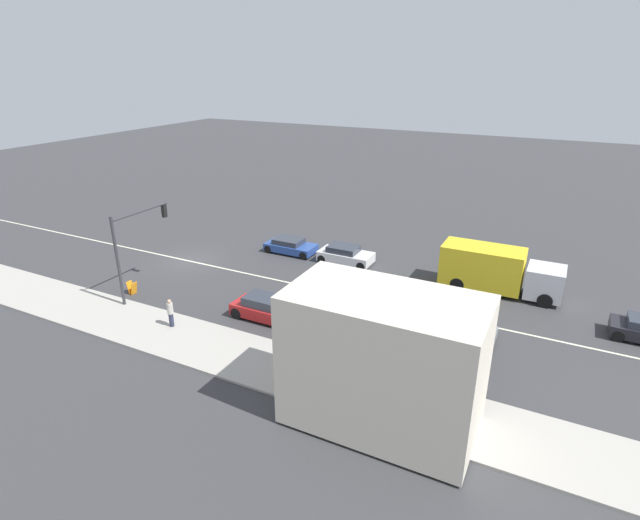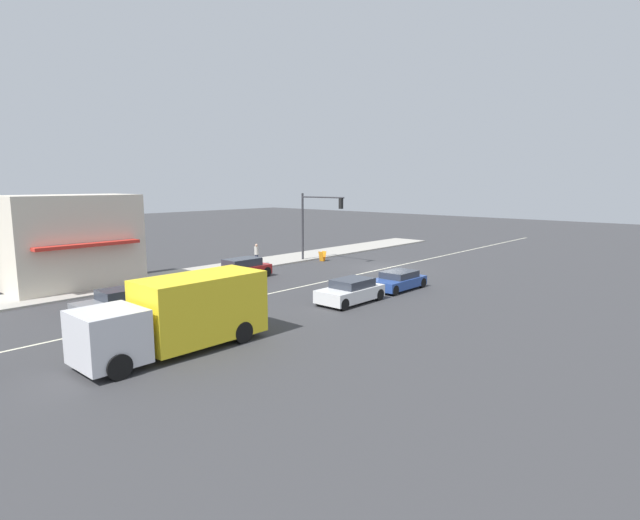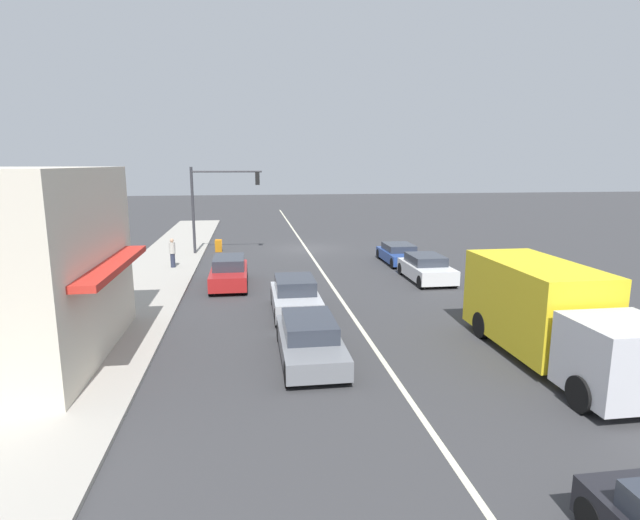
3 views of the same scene
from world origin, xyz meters
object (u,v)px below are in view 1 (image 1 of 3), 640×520
at_px(coupe_blue, 290,246).
at_px(delivery_truck, 496,270).
at_px(sedan_silver, 369,307).
at_px(pedestrian, 170,312).
at_px(suv_grey, 451,327).
at_px(warning_aframe_sign, 132,288).
at_px(traffic_signal_main, 134,239).
at_px(van_white, 345,255).
at_px(hatchback_red, 269,309).

bearing_deg(coupe_blue, delivery_truck, 90.00).
bearing_deg(coupe_blue, sedan_silver, 52.66).
height_order(pedestrian, suv_grey, pedestrian).
bearing_deg(sedan_silver, warning_aframe_sign, -75.33).
bearing_deg(warning_aframe_sign, coupe_blue, 154.24).
bearing_deg(warning_aframe_sign, traffic_signal_main, 86.29).
xyz_separation_m(pedestrian, suv_grey, (-6.11, 14.22, -0.37)).
height_order(traffic_signal_main, pedestrian, traffic_signal_main).
relative_size(traffic_signal_main, coupe_blue, 1.42).
height_order(delivery_truck, suv_grey, delivery_truck).
height_order(coupe_blue, sedan_silver, sedan_silver).
relative_size(traffic_signal_main, suv_grey, 1.25).
bearing_deg(warning_aframe_sign, van_white, 137.80).
xyz_separation_m(traffic_signal_main, delivery_truck, (-11.12, 19.83, -2.43)).
bearing_deg(van_white, sedan_silver, 33.37).
bearing_deg(traffic_signal_main, van_white, 140.44).
bearing_deg(hatchback_red, sedan_silver, 118.80).
distance_m(delivery_truck, suv_grey, 7.33).
distance_m(pedestrian, delivery_truck, 20.30).
bearing_deg(hatchback_red, pedestrian, -52.56).
bearing_deg(suv_grey, van_white, -127.04).
relative_size(pedestrian, hatchback_red, 0.37).
distance_m(hatchback_red, suv_grey, 10.28).
distance_m(delivery_truck, hatchback_red, 14.88).
xyz_separation_m(coupe_blue, sedan_silver, (7.20, 9.44, 0.13)).
xyz_separation_m(warning_aframe_sign, van_white, (-11.07, 10.04, 0.21)).
relative_size(warning_aframe_sign, van_white, 0.21).
relative_size(warning_aframe_sign, delivery_truck, 0.11).
height_order(traffic_signal_main, van_white, traffic_signal_main).
xyz_separation_m(van_white, sedan_silver, (7.20, 4.74, 0.05)).
distance_m(pedestrian, coupe_blue, 13.32).
bearing_deg(coupe_blue, warning_aframe_sign, -25.76).
bearing_deg(sedan_silver, van_white, -146.63).
height_order(pedestrian, sedan_silver, pedestrian).
height_order(suv_grey, coupe_blue, suv_grey).
xyz_separation_m(hatchback_red, van_white, (-10.00, 0.35, -0.04)).
distance_m(delivery_truck, van_white, 10.68).
relative_size(traffic_signal_main, delivery_truck, 0.75).
bearing_deg(van_white, pedestrian, -19.36).
bearing_deg(delivery_truck, van_white, -90.00).
bearing_deg(delivery_truck, sedan_silver, -39.34).
height_order(pedestrian, van_white, pedestrian).
distance_m(warning_aframe_sign, suv_grey, 19.96).
bearing_deg(delivery_truck, warning_aframe_sign, -61.84).
bearing_deg(hatchback_red, suv_grey, 105.81).
relative_size(traffic_signal_main, warning_aframe_sign, 6.69).
bearing_deg(delivery_truck, traffic_signal_main, -60.71).
bearing_deg(pedestrian, warning_aframe_sign, -112.71).
xyz_separation_m(pedestrian, van_white, (-13.31, 4.68, -0.35)).
xyz_separation_m(suv_grey, coupe_blue, (-7.20, -14.23, -0.06)).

